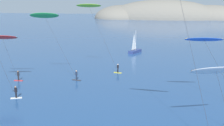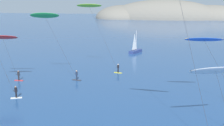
% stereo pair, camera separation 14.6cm
% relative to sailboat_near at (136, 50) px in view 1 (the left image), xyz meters
% --- Properties ---
extents(headland_island, '(120.21, 48.51, 30.14)m').
position_rel_sailboat_near_xyz_m(headland_island, '(-2.32, 157.84, -0.64)').
color(headland_island, '#7A705B').
rests_on(headland_island, ground).
extents(sailboat_near, '(3.01, 5.87, 5.70)m').
position_rel_sailboat_near_xyz_m(sailboat_near, '(0.00, 0.00, 0.00)').
color(sailboat_near, navy).
rests_on(sailboat_near, ground).
extents(kitesurfer_white, '(5.62, 3.34, 7.05)m').
position_rel_sailboat_near_xyz_m(kitesurfer_white, '(13.78, -44.33, 5.44)').
color(kitesurfer_white, red).
rests_on(kitesurfer_white, ground).
extents(kitesurfer_blue, '(7.77, 1.90, 8.64)m').
position_rel_sailboat_near_xyz_m(kitesurfer_blue, '(13.69, -35.35, 6.92)').
color(kitesurfer_blue, silver).
rests_on(kitesurfer_blue, ground).
extents(kitesurfer_lime, '(8.51, 1.11, 12.59)m').
position_rel_sailboat_near_xyz_m(kitesurfer_lime, '(-5.06, -22.27, 10.33)').
color(kitesurfer_lime, yellow).
rests_on(kitesurfer_lime, ground).
extents(kitesurfer_green, '(8.07, 2.17, 11.25)m').
position_rel_sailboat_near_xyz_m(kitesurfer_green, '(-10.44, -29.47, 9.21)').
color(kitesurfer_green, '#2D2D33').
rests_on(kitesurfer_green, ground).
extents(kitesurfer_yellow, '(7.46, 1.61, 13.89)m').
position_rel_sailboat_near_xyz_m(kitesurfer_yellow, '(10.11, -47.16, 11.89)').
color(kitesurfer_yellow, '#2D2D33').
rests_on(kitesurfer_yellow, ground).
extents(kitesurfer_red, '(5.46, 2.24, 7.69)m').
position_rel_sailboat_near_xyz_m(kitesurfer_red, '(-17.27, -31.44, 6.04)').
color(kitesurfer_red, red).
rests_on(kitesurfer_red, ground).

